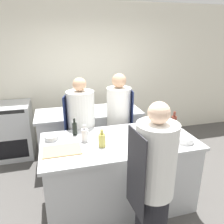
% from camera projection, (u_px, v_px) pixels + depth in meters
% --- Properties ---
extents(ground_plane, '(16.00, 16.00, 0.00)m').
position_uv_depth(ground_plane, '(119.00, 201.00, 3.01)').
color(ground_plane, '#4C4947').
extents(wall_back, '(8.00, 0.06, 2.80)m').
position_uv_depth(wall_back, '(89.00, 75.00, 4.49)').
color(wall_back, silver).
rests_on(wall_back, ground_plane).
extents(prep_counter, '(1.90, 0.95, 0.93)m').
position_uv_depth(prep_counter, '(119.00, 172.00, 2.86)').
color(prep_counter, '#B7BABC').
rests_on(prep_counter, ground_plane).
extents(pass_counter, '(1.78, 0.71, 0.93)m').
position_uv_depth(pass_counter, '(90.00, 136.00, 3.90)').
color(pass_counter, '#B7BABC').
rests_on(pass_counter, ground_plane).
extents(oven_range, '(0.72, 0.69, 1.00)m').
position_uv_depth(oven_range, '(12.00, 130.00, 4.04)').
color(oven_range, '#B7BABC').
rests_on(oven_range, ground_plane).
extents(chef_at_prep_near, '(0.39, 0.37, 1.65)m').
position_uv_depth(chef_at_prep_near, '(153.00, 187.00, 2.04)').
color(chef_at_prep_near, black).
rests_on(chef_at_prep_near, ground_plane).
extents(chef_at_stove, '(0.42, 0.40, 1.62)m').
position_uv_depth(chef_at_stove, '(119.00, 124.00, 3.54)').
color(chef_at_stove, black).
rests_on(chef_at_stove, ground_plane).
extents(chef_at_pass_far, '(0.45, 0.43, 1.62)m').
position_uv_depth(chef_at_pass_far, '(82.00, 133.00, 3.22)').
color(chef_at_pass_far, black).
rests_on(chef_at_pass_far, ground_plane).
extents(bottle_olive_oil, '(0.06, 0.06, 0.22)m').
position_uv_depth(bottle_olive_oil, '(75.00, 128.00, 2.82)').
color(bottle_olive_oil, black).
rests_on(bottle_olive_oil, prep_counter).
extents(bottle_vinegar, '(0.07, 0.07, 0.24)m').
position_uv_depth(bottle_vinegar, '(174.00, 122.00, 3.02)').
color(bottle_vinegar, '#5B2319').
rests_on(bottle_vinegar, prep_counter).
extents(bottle_wine, '(0.09, 0.09, 0.21)m').
position_uv_depth(bottle_wine, '(85.00, 135.00, 2.65)').
color(bottle_wine, silver).
rests_on(bottle_wine, prep_counter).
extents(bottle_cooking_oil, '(0.09, 0.09, 0.21)m').
position_uv_depth(bottle_cooking_oil, '(102.00, 140.00, 2.52)').
color(bottle_cooking_oil, '#B2A84C').
rests_on(bottle_cooking_oil, prep_counter).
extents(bowl_mixing_large, '(0.17, 0.17, 0.06)m').
position_uv_depth(bowl_mixing_large, '(51.00, 138.00, 2.70)').
color(bowl_mixing_large, '#B7BABC').
rests_on(bowl_mixing_large, prep_counter).
extents(bowl_prep_small, '(0.21, 0.21, 0.07)m').
position_uv_depth(bowl_prep_small, '(185.00, 140.00, 2.64)').
color(bowl_prep_small, white).
rests_on(bowl_prep_small, prep_counter).
extents(cutting_board, '(0.42, 0.28, 0.01)m').
position_uv_depth(cutting_board, '(62.00, 150.00, 2.45)').
color(cutting_board, tan).
rests_on(cutting_board, prep_counter).
extents(stockpot, '(0.26, 0.26, 0.17)m').
position_uv_depth(stockpot, '(78.00, 108.00, 3.63)').
color(stockpot, '#B7BABC').
rests_on(stockpot, pass_counter).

